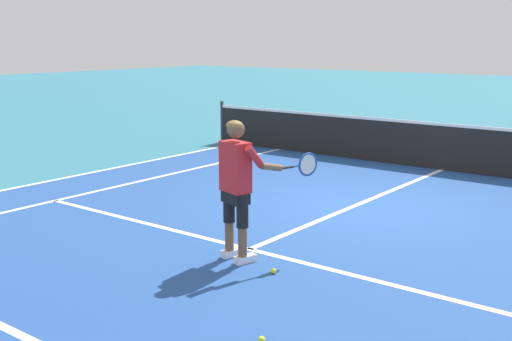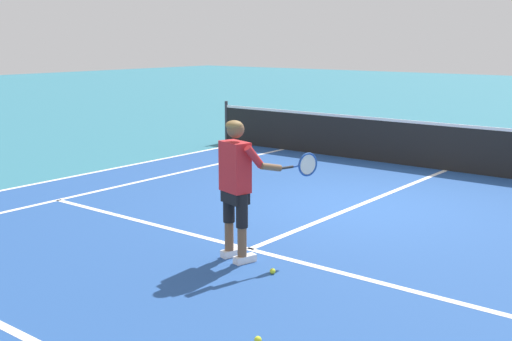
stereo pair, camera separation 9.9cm
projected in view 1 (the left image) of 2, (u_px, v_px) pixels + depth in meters
The scene contains 11 objects.
ground_plane at pixel (355, 206), 10.33m from camera, with size 80.00×80.00×0.00m, color teal.
court_inner_surface at pixel (317, 221), 9.43m from camera, with size 10.98×9.98×0.00m, color #234C93.
line_baseline at pixel (30, 340), 5.72m from camera, with size 10.98×0.10×0.01m, color white.
line_service at pixel (250, 249), 8.18m from camera, with size 8.23×0.10×0.01m, color white.
line_centre_service at pixel (368, 200), 10.67m from camera, with size 0.10×6.40×0.01m, color white.
line_singles_left at pixel (129, 184), 11.89m from camera, with size 0.10×9.58×0.01m, color white.
line_doubles_left at pixel (83, 174), 12.72m from camera, with size 0.10×9.58×0.01m, color white.
tennis_net at pixel (443, 146), 13.05m from camera, with size 11.96×0.08×1.07m.
tennis_player at pixel (238, 181), 7.60m from camera, with size 0.87×1.04×1.71m.
tennis_ball_near_feet at pixel (273, 271), 7.33m from camera, with size 0.07×0.07×0.07m, color #CCE02D.
tennis_ball_by_baseline at pixel (262, 340), 5.66m from camera, with size 0.07×0.07×0.07m, color #CCE02D.
Camera 1 is at (4.83, -8.91, 2.64)m, focal length 44.93 mm.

